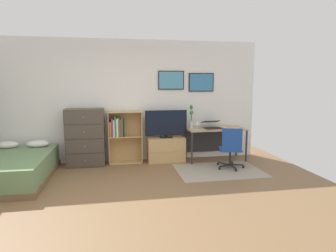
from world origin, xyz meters
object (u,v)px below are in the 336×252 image
Objects in this scene: dresser at (86,137)px; computer_mouse at (225,128)px; wine_glass at (197,123)px; bookshelf at (122,133)px; bamboo_vase at (191,117)px; office_chair at (231,147)px; laptop at (212,125)px; tv_stand at (166,149)px; television at (166,124)px; desk at (215,133)px; bed at (11,168)px.

computer_mouse is at bearing -2.37° from dresser.
computer_mouse is 0.66m from wine_glass.
bamboo_vase is at bearing 0.47° from bookshelf.
office_chair reaches higher than computer_mouse.
bamboo_vase is at bearing 164.43° from laptop.
bamboo_vase reaches higher than tv_stand.
bookshelf is 1.00m from television.
desk is at bearing 109.20° from office_chair.
wine_glass reaches higher than tv_stand.
bed is 4.20m from desk.
bamboo_vase is 0.24m from wine_glass.
office_chair reaches higher than tv_stand.
desk is at bearing -0.01° from dresser.
television is 8.96× the size of computer_mouse.
dresser is 1.76m from television.
wine_glass reaches higher than computer_mouse.
bamboo_vase is at bearing 112.46° from wine_glass.
tv_stand is (0.97, -0.05, -0.39)m from bookshelf.
desk is 0.66m from bamboo_vase.
wine_glass is at bearing -6.38° from bookshelf.
computer_mouse is (0.28, -0.11, -0.05)m from laptop.
bed is 3.80× the size of bamboo_vase.
wine_glass is (-0.65, 0.01, 0.12)m from computer_mouse.
bookshelf is 1.05m from tv_stand.
office_chair is at bearing -82.35° from laptop.
computer_mouse is (1.33, -0.12, -0.10)m from television.
office_chair is 0.76m from computer_mouse.
computer_mouse is at bearing 8.53° from bed.
bookshelf is 2.36m from office_chair.
television is at bearing -4.42° from bookshelf.
dresser is 2.32× the size of bamboo_vase.
bookshelf is at bearing 176.90° from tv_stand.
wine_glass is (-0.37, -0.10, 0.07)m from laptop.
bed is 11.12× the size of wine_glass.
office_chair is at bearing -55.82° from bamboo_vase.
bamboo_vase is (-0.74, 0.21, 0.24)m from computer_mouse.
bed is at bearing -172.32° from laptop.
laptop is at bearing -0.72° from television.
dresser is at bearing 178.86° from office_chair.
wine_glass is at bearing 179.10° from computer_mouse.
dresser reaches higher than tv_stand.
wine_glass is (0.68, -0.13, 0.60)m from tv_stand.
television is at bearing -90.00° from tv_stand.
desk is 2.99× the size of laptop.
bookshelf reaches higher than wine_glass.
desk is at bearing -0.78° from tv_stand.
television is at bearing 160.54° from office_chair.
bed is 1.51m from dresser.
bamboo_vase is (0.60, 0.07, 0.72)m from tv_stand.
television is 2.12× the size of laptop.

